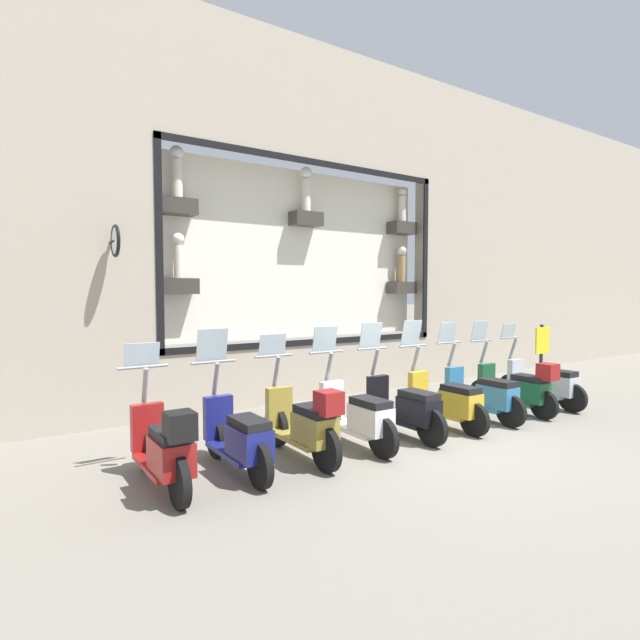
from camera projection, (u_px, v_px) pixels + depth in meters
The scene contains 12 objects.
ground_plane at pixel (440, 440), 7.39m from camera, with size 120.00×120.00×0.00m, color gray.
building_facade at pixel (309, 221), 10.17m from camera, with size 1.17×36.00×7.17m.
scooter_silver_0 at pixel (545, 384), 9.49m from camera, with size 1.81×0.61×1.55m.
scooter_green_1 at pixel (519, 388), 8.94m from camera, with size 1.80×0.61×1.64m.
scooter_teal_2 at pixel (483, 395), 8.49m from camera, with size 1.81×0.60×1.64m.
scooter_yellow_3 at pixel (447, 401), 7.99m from camera, with size 1.80×0.60×1.71m.
scooter_black_4 at pixel (405, 408), 7.49m from camera, with size 1.81×0.60×1.70m.
scooter_white_5 at pixel (358, 416), 6.99m from camera, with size 1.81×0.60×1.67m.
scooter_olive_6 at pixel (305, 424), 6.43m from camera, with size 1.81×0.61×1.60m.
scooter_navy_7 at pixel (239, 438), 5.98m from camera, with size 1.80×0.61×1.71m.
scooter_red_8 at pixel (165, 449), 5.42m from camera, with size 1.81×0.61×1.57m.
shop_sign_post at pixel (541, 359), 10.31m from camera, with size 0.36×0.45×1.52m.
Camera 1 is at (-5.05, 5.53, 2.19)m, focal length 28.00 mm.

